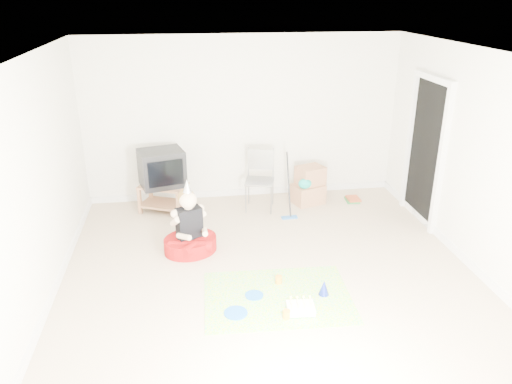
{
  "coord_description": "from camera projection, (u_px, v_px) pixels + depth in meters",
  "views": [
    {
      "loc": [
        -0.92,
        -5.21,
        3.22
      ],
      "look_at": [
        -0.1,
        0.4,
        0.9
      ],
      "focal_mm": 35.0,
      "sensor_mm": 36.0,
      "label": 1
    }
  ],
  "objects": [
    {
      "name": "ground",
      "position": [
        269.0,
        272.0,
        6.11
      ],
      "size": [
        5.0,
        5.0,
        0.0
      ],
      "primitive_type": "plane",
      "color": "#C6AD8E",
      "rests_on": "ground"
    },
    {
      "name": "doorway_recess",
      "position": [
        426.0,
        153.0,
        7.15
      ],
      "size": [
        0.02,
        0.9,
        2.05
      ],
      "primitive_type": "cube",
      "color": "black",
      "rests_on": "ground"
    },
    {
      "name": "tv_stand",
      "position": [
        164.0,
        195.0,
        7.68
      ],
      "size": [
        0.81,
        0.67,
        0.43
      ],
      "color": "#9F6B48",
      "rests_on": "ground"
    },
    {
      "name": "crt_tv",
      "position": [
        162.0,
        168.0,
        7.51
      ],
      "size": [
        0.75,
        0.67,
        0.55
      ],
      "primitive_type": "cube",
      "rotation": [
        0.0,
        0.0,
        0.26
      ],
      "color": "black",
      "rests_on": "tv_stand"
    },
    {
      "name": "folding_chair",
      "position": [
        260.0,
        181.0,
        7.68
      ],
      "size": [
        0.51,
        0.5,
        0.95
      ],
      "color": "gray",
      "rests_on": "ground"
    },
    {
      "name": "cardboard_boxes",
      "position": [
        309.0,
        186.0,
        7.98
      ],
      "size": [
        0.57,
        0.51,
        0.6
      ],
      "color": "#AD7854",
      "rests_on": "ground"
    },
    {
      "name": "floor_mop",
      "position": [
        290.0,
        202.0,
        7.43
      ],
      "size": [
        0.24,
        0.33,
        0.96
      ],
      "color": "#2361B0",
      "rests_on": "ground"
    },
    {
      "name": "book_pile",
      "position": [
        353.0,
        199.0,
        8.13
      ],
      "size": [
        0.23,
        0.28,
        0.06
      ],
      "color": "#277733",
      "rests_on": "ground"
    },
    {
      "name": "seated_woman",
      "position": [
        190.0,
        236.0,
        6.51
      ],
      "size": [
        0.91,
        0.91,
        1.01
      ],
      "color": "maroon",
      "rests_on": "ground"
    },
    {
      "name": "party_mat",
      "position": [
        278.0,
        297.0,
        5.61
      ],
      "size": [
        1.69,
        1.26,
        0.01
      ],
      "primitive_type": "cube",
      "rotation": [
        0.0,
        0.0,
        -0.04
      ],
      "color": "#F7348E",
      "rests_on": "ground"
    },
    {
      "name": "birthday_cake",
      "position": [
        301.0,
        309.0,
        5.33
      ],
      "size": [
        0.31,
        0.26,
        0.14
      ],
      "color": "white",
      "rests_on": "party_mat"
    },
    {
      "name": "blue_plate_near",
      "position": [
        254.0,
        295.0,
        5.62
      ],
      "size": [
        0.25,
        0.25,
        0.01
      ],
      "primitive_type": "cylinder",
      "rotation": [
        0.0,
        0.0,
        0.24
      ],
      "color": "blue",
      "rests_on": "party_mat"
    },
    {
      "name": "blue_plate_far",
      "position": [
        236.0,
        313.0,
        5.31
      ],
      "size": [
        0.31,
        0.31,
        0.01
      ],
      "primitive_type": "cylinder",
      "rotation": [
        0.0,
        0.0,
        -0.29
      ],
      "color": "blue",
      "rests_on": "party_mat"
    },
    {
      "name": "orange_cup_near",
      "position": [
        279.0,
        280.0,
        5.85
      ],
      "size": [
        0.1,
        0.1,
        0.09
      ],
      "primitive_type": "cylinder",
      "rotation": [
        0.0,
        0.0,
        0.22
      ],
      "color": "orange",
      "rests_on": "party_mat"
    },
    {
      "name": "orange_cup_far",
      "position": [
        286.0,
        314.0,
        5.23
      ],
      "size": [
        0.1,
        0.1,
        0.09
      ],
      "primitive_type": "cylinder",
      "rotation": [
        0.0,
        0.0,
        -0.22
      ],
      "color": "orange",
      "rests_on": "party_mat"
    },
    {
      "name": "blue_party_hat",
      "position": [
        324.0,
        288.0,
        5.61
      ],
      "size": [
        0.15,
        0.15,
        0.18
      ],
      "primitive_type": "cone",
      "rotation": [
        0.0,
        0.0,
        0.24
      ],
      "color": "#16269E",
      "rests_on": "party_mat"
    }
  ]
}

